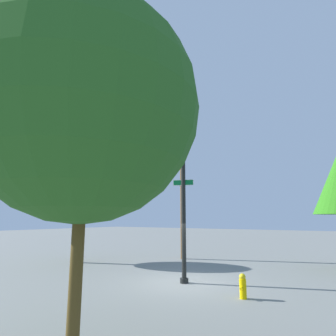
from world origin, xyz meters
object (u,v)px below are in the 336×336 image
object	(u,v)px
tree_far	(83,194)
utility_pole	(182,203)
fire_hydrant	(243,286)
tree_mid	(85,109)
signal_pole_assembly	(171,147)

from	to	relation	value
tree_far	utility_pole	bearing A→B (deg)	137.11
tree_far	fire_hydrant	bearing A→B (deg)	78.39
fire_hydrant	tree_mid	world-z (taller)	tree_mid
utility_pole	signal_pole_assembly	bearing A→B (deg)	27.20
signal_pole_assembly	tree_mid	size ratio (longest dim) A/B	0.98
tree_far	signal_pole_assembly	bearing A→B (deg)	68.48
signal_pole_assembly	tree_far	size ratio (longest dim) A/B	1.20
signal_pole_assembly	utility_pole	distance (m)	9.70
utility_pole	tree_far	size ratio (longest dim) A/B	1.20
tree_mid	signal_pole_assembly	bearing A→B (deg)	-168.80
utility_pole	tree_far	world-z (taller)	utility_pole
signal_pole_assembly	tree_far	world-z (taller)	signal_pole_assembly
signal_pole_assembly	utility_pole	bearing A→B (deg)	-152.80
signal_pole_assembly	utility_pole	world-z (taller)	utility_pole
tree_far	tree_mid	bearing A→B (deg)	49.48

